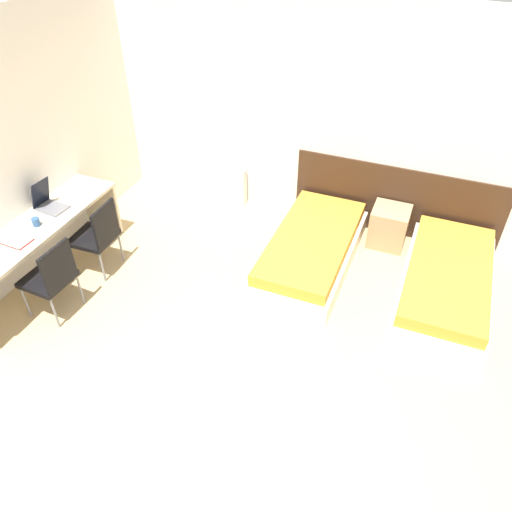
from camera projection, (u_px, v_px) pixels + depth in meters
ground_plane at (154, 468)px, 3.90m from camera, size 20.00×20.00×0.00m
wall_back at (312, 116)px, 5.85m from camera, size 6.06×0.05×2.70m
wall_left at (22, 149)px, 5.19m from camera, size 0.05×4.86×2.70m
headboard_panel at (395, 202)px, 6.06m from camera, size 2.50×0.03×0.91m
bed_near_window at (311, 250)px, 5.74m from camera, size 0.90×1.88×0.39m
bed_near_door at (446, 283)px, 5.30m from camera, size 0.90×1.88×0.39m
nightstand at (389, 226)px, 6.02m from camera, size 0.43×0.42×0.49m
radiator at (213, 181)px, 6.84m from camera, size 0.96×0.12×0.51m
desk at (38, 238)px, 5.29m from camera, size 0.54×2.13×0.72m
chair_near_laptop at (97, 234)px, 5.48m from camera, size 0.46×0.46×0.87m
chair_near_notebook at (51, 276)px, 4.94m from camera, size 0.46×0.46×0.87m
laptop at (48, 203)px, 5.43m from camera, size 0.34×0.26×0.33m
open_notebook at (17, 241)px, 4.98m from camera, size 0.27×0.21×0.02m
mug at (36, 222)px, 5.18m from camera, size 0.08×0.08×0.09m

